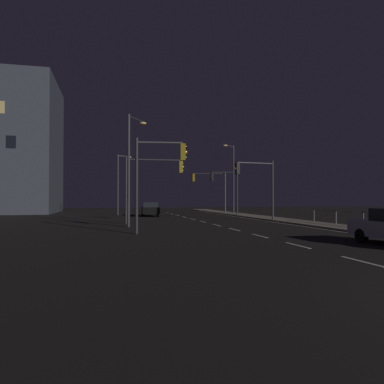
{
  "coord_description": "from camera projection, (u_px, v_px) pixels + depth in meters",
  "views": [
    {
      "loc": [
        -7.76,
        -4.97,
        2.0
      ],
      "look_at": [
        -1.47,
        22.69,
        2.5
      ],
      "focal_mm": 33.84,
      "sensor_mm": 36.0,
      "label": 1
    }
  ],
  "objects": [
    {
      "name": "car_oncoming",
      "position": [
        150.0,
        209.0,
        40.4
      ],
      "size": [
        2.02,
        4.48,
        1.57
      ],
      "color": "black",
      "rests_on": "ground"
    },
    {
      "name": "street_lamp_far_end",
      "position": [
        232.0,
        173.0,
        44.54
      ],
      "size": [
        1.93,
        1.77,
        8.4
      ],
      "color": "#38383D",
      "rests_on": "sidewalk_right"
    },
    {
      "name": "traffic_light_far_right",
      "position": [
        256.0,
        178.0,
        31.18
      ],
      "size": [
        3.75,
        0.67,
        5.15
      ],
      "color": "#38383D",
      "rests_on": "sidewalk_right"
    },
    {
      "name": "ground_plane",
      "position": [
        232.0,
        229.0,
        23.59
      ],
      "size": [
        112.0,
        112.0,
        0.0
      ],
      "primitive_type": "plane",
      "color": "black",
      "rests_on": "ground"
    },
    {
      "name": "traffic_light_near_right",
      "position": [
        152.0,
        176.0,
        28.57
      ],
      "size": [
        4.64,
        0.43,
        5.3
      ],
      "color": "#2D3033",
      "rests_on": "ground"
    },
    {
      "name": "traffic_light_far_left",
      "position": [
        158.0,
        167.0,
        20.45
      ],
      "size": [
        2.92,
        0.6,
        5.41
      ],
      "color": "#2D3033",
      "rests_on": "ground"
    },
    {
      "name": "lane_edge_line",
      "position": [
        277.0,
        223.0,
        29.72
      ],
      "size": [
        0.14,
        53.0,
        0.01
      ],
      "color": "silver",
      "rests_on": "ground"
    },
    {
      "name": "sidewalk_right",
      "position": [
        330.0,
        226.0,
        25.19
      ],
      "size": [
        2.59,
        77.0,
        0.14
      ],
      "primitive_type": "cube",
      "color": "gray",
      "rests_on": "ground"
    },
    {
      "name": "lane_markings_center",
      "position": [
        216.0,
        225.0,
        27.0
      ],
      "size": [
        0.14,
        50.0,
        0.01
      ],
      "color": "silver",
      "rests_on": "ground"
    },
    {
      "name": "traffic_light_mid_left",
      "position": [
        210.0,
        184.0,
        45.92
      ],
      "size": [
        4.35,
        0.8,
        5.26
      ],
      "color": "#4C4C51",
      "rests_on": "sidewalk_right"
    },
    {
      "name": "traffic_light_far_center",
      "position": [
        225.0,
        184.0,
        41.2
      ],
      "size": [
        3.2,
        0.61,
        5.08
      ],
      "color": "#2D3033",
      "rests_on": "sidewalk_right"
    },
    {
      "name": "street_lamp_across_street",
      "position": [
        131.0,
        160.0,
        25.54
      ],
      "size": [
        1.48,
        1.94,
        7.89
      ],
      "color": "#38383D",
      "rests_on": "ground"
    },
    {
      "name": "street_lamp_median",
      "position": [
        120.0,
        179.0,
        43.17
      ],
      "size": [
        1.7,
        0.64,
        7.22
      ],
      "color": "#38383D",
      "rests_on": "ground"
    }
  ]
}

